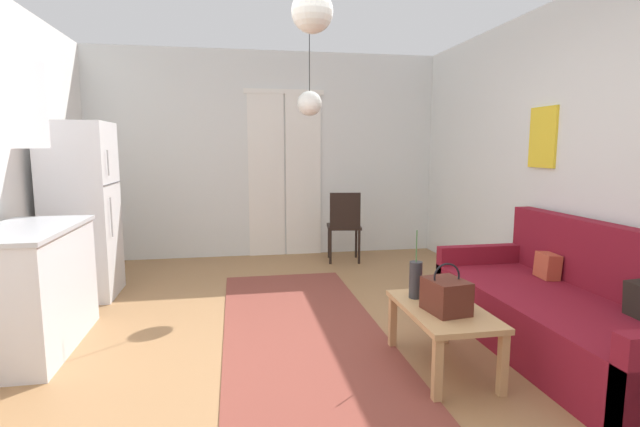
{
  "coord_description": "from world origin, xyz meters",
  "views": [
    {
      "loc": [
        -0.45,
        -2.99,
        1.45
      ],
      "look_at": [
        0.36,
        1.45,
        0.82
      ],
      "focal_mm": 26.56,
      "sensor_mm": 36.0,
      "label": 1
    }
  ],
  "objects": [
    {
      "name": "area_rug",
      "position": [
        0.06,
        0.47,
        0.01
      ],
      "size": [
        1.24,
        3.53,
        0.01
      ],
      "primitive_type": "cube",
      "color": "brown",
      "rests_on": "ground_plane"
    },
    {
      "name": "couch",
      "position": [
        1.88,
        -0.13,
        0.27
      ],
      "size": [
        0.9,
        2.14,
        0.91
      ],
      "color": "maroon",
      "rests_on": "ground_plane"
    },
    {
      "name": "wall_back",
      "position": [
        0.01,
        3.39,
        1.34
      ],
      "size": [
        4.74,
        0.13,
        2.69
      ],
      "color": "silver",
      "rests_on": "ground_plane"
    },
    {
      "name": "wall_right",
      "position": [
        2.32,
        -0.0,
        1.35
      ],
      "size": [
        0.12,
        6.88,
        2.69
      ],
      "color": "silver",
      "rests_on": "ground_plane"
    },
    {
      "name": "handbag",
      "position": [
        0.84,
        -0.3,
        0.53
      ],
      "size": [
        0.26,
        0.3,
        0.32
      ],
      "color": "#512319",
      "rests_on": "coffee_table"
    },
    {
      "name": "ground_plane",
      "position": [
        0.0,
        0.0,
        -0.05
      ],
      "size": [
        5.14,
        7.28,
        0.1
      ],
      "primitive_type": "cube",
      "color": "#996D44"
    },
    {
      "name": "accent_chair",
      "position": [
        0.9,
        2.76,
        0.5
      ],
      "size": [
        0.47,
        0.46,
        0.9
      ],
      "rotation": [
        0.0,
        0.0,
        3.0
      ],
      "color": "black",
      "rests_on": "ground_plane"
    },
    {
      "name": "coffee_table",
      "position": [
        0.87,
        -0.22,
        0.36
      ],
      "size": [
        0.49,
        0.86,
        0.42
      ],
      "color": "tan",
      "rests_on": "ground_plane"
    },
    {
      "name": "refrigerator",
      "position": [
        -1.9,
        1.85,
        0.84
      ],
      "size": [
        0.6,
        0.65,
        1.69
      ],
      "color": "white",
      "rests_on": "ground_plane"
    },
    {
      "name": "pendant_lamp_near",
      "position": [
        -0.01,
        -0.31,
        2.18
      ],
      "size": [
        0.23,
        0.23,
        0.62
      ],
      "color": "black"
    },
    {
      "name": "kitchen_counter",
      "position": [
        -1.94,
        0.6,
        0.8
      ],
      "size": [
        0.61,
        1.18,
        2.1
      ],
      "color": "silver",
      "rests_on": "ground_plane"
    },
    {
      "name": "bamboo_vase",
      "position": [
        0.76,
        0.01,
        0.55
      ],
      "size": [
        0.09,
        0.09,
        0.48
      ],
      "color": "#2D2D33",
      "rests_on": "coffee_table"
    },
    {
      "name": "pendant_lamp_far",
      "position": [
        0.34,
        1.98,
        1.9
      ],
      "size": [
        0.26,
        0.26,
        0.92
      ],
      "color": "black"
    }
  ]
}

